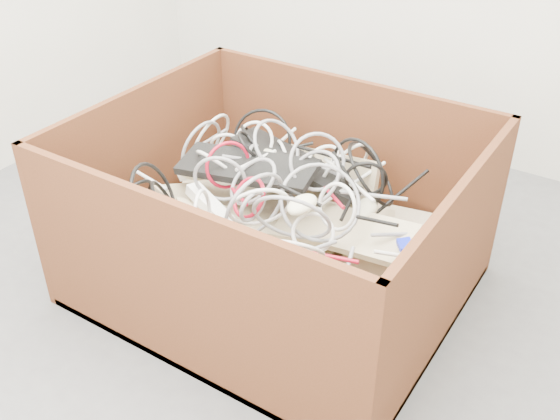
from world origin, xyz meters
The scene contains 8 objects.
ground centered at (0.00, 0.00, 0.00)m, with size 3.00×3.00×0.00m, color #4D4D4F.
cardboard_box centered at (-0.02, 0.23, 0.15)m, with size 1.18×0.99×0.61m.
keyboard_pile centered at (0.01, 0.25, 0.28)m, with size 1.04×0.80×0.34m.
mice_scatter centered at (-0.02, 0.22, 0.35)m, with size 0.72×0.68×0.20m.
power_strip_left centered at (-0.29, 0.32, 0.35)m, with size 0.32×0.06×0.04m, color white.
power_strip_right centered at (-0.14, 0.08, 0.35)m, with size 0.25×0.05×0.04m, color white.
vga_plug centered at (0.45, 0.22, 0.36)m, with size 0.04×0.04×0.02m, color #0D1CD0.
cable_tangle centered at (-0.04, 0.23, 0.40)m, with size 1.03×0.86×0.38m.
Camera 1 is at (0.97, -1.25, 1.46)m, focal length 41.80 mm.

